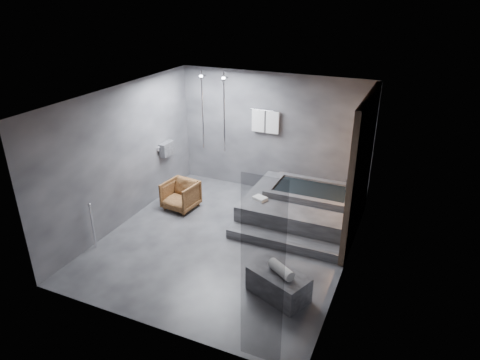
% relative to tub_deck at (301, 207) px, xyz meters
% --- Properties ---
extents(room, '(5.00, 5.04, 2.82)m').
position_rel_tub_deck_xyz_m(room, '(-0.65, -1.21, 1.48)').
color(room, '#2E2E30').
rests_on(room, ground).
extents(tub_deck, '(2.20, 2.00, 0.50)m').
position_rel_tub_deck_xyz_m(tub_deck, '(0.00, 0.00, 0.00)').
color(tub_deck, '#333335').
rests_on(tub_deck, ground).
extents(tub_step, '(2.20, 0.36, 0.18)m').
position_rel_tub_deck_xyz_m(tub_step, '(0.00, -1.18, -0.16)').
color(tub_step, '#333335').
rests_on(tub_step, ground).
extents(concrete_bench, '(1.08, 0.84, 0.43)m').
position_rel_tub_deck_xyz_m(concrete_bench, '(0.39, -2.56, -0.04)').
color(concrete_bench, '#313133').
rests_on(concrete_bench, ground).
extents(driftwood_chair, '(0.74, 0.76, 0.62)m').
position_rel_tub_deck_xyz_m(driftwood_chair, '(-2.54, -0.64, 0.06)').
color(driftwood_chair, '#402410').
rests_on(driftwood_chair, ground).
extents(rolled_towel, '(0.48, 0.39, 0.17)m').
position_rel_tub_deck_xyz_m(rolled_towel, '(0.42, -2.58, 0.26)').
color(rolled_towel, white).
rests_on(rolled_towel, concrete_bench).
extents(deck_towel, '(0.32, 0.28, 0.07)m').
position_rel_tub_deck_xyz_m(deck_towel, '(-0.73, -0.50, 0.29)').
color(deck_towel, white).
rests_on(deck_towel, tub_deck).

